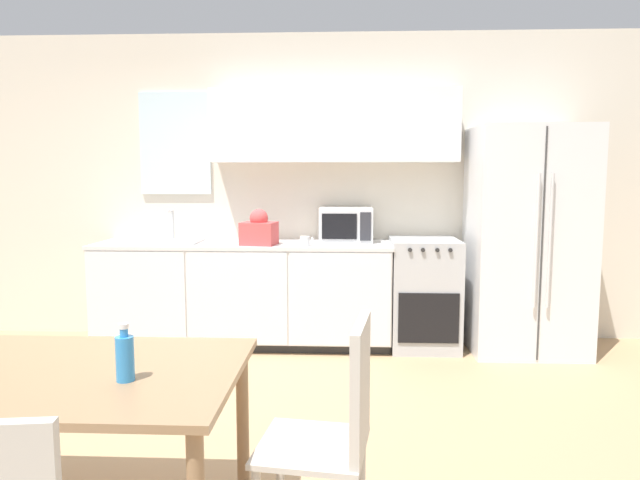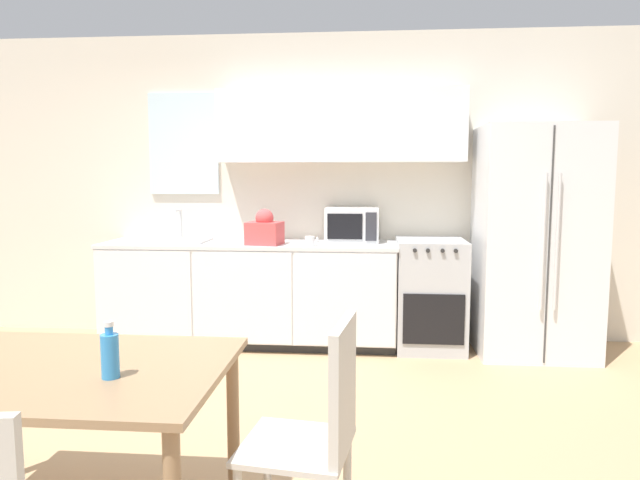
{
  "view_description": "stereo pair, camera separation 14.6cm",
  "coord_description": "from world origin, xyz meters",
  "px_view_note": "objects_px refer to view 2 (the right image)",
  "views": [
    {
      "loc": [
        0.64,
        -3.1,
        1.46
      ],
      "look_at": [
        0.47,
        0.5,
        1.05
      ],
      "focal_mm": 32.0,
      "sensor_mm": 36.0,
      "label": 1
    },
    {
      "loc": [
        0.78,
        -3.09,
        1.46
      ],
      "look_at": [
        0.47,
        0.5,
        1.05
      ],
      "focal_mm": 32.0,
      "sensor_mm": 36.0,
      "label": 2
    }
  ],
  "objects_px": {
    "oven_range": "(430,294)",
    "dining_table": "(62,388)",
    "coffee_mug": "(311,241)",
    "dining_chair_side": "(321,424)",
    "drink_bottle": "(110,354)",
    "microwave": "(352,225)",
    "refrigerator": "(535,241)"
  },
  "relations": [
    {
      "from": "microwave",
      "to": "dining_table",
      "type": "bearing_deg",
      "value": -109.98
    },
    {
      "from": "oven_range",
      "to": "dining_chair_side",
      "type": "height_order",
      "value": "dining_chair_side"
    },
    {
      "from": "dining_chair_side",
      "to": "oven_range",
      "type": "bearing_deg",
      "value": -6.24
    },
    {
      "from": "oven_range",
      "to": "refrigerator",
      "type": "xyz_separation_m",
      "value": [
        0.83,
        -0.05,
        0.47
      ]
    },
    {
      "from": "microwave",
      "to": "drink_bottle",
      "type": "height_order",
      "value": "microwave"
    },
    {
      "from": "dining_table",
      "to": "refrigerator",
      "type": "bearing_deg",
      "value": 46.72
    },
    {
      "from": "oven_range",
      "to": "dining_table",
      "type": "bearing_deg",
      "value": -121.84
    },
    {
      "from": "coffee_mug",
      "to": "drink_bottle",
      "type": "distance_m",
      "value": 2.67
    },
    {
      "from": "coffee_mug",
      "to": "dining_table",
      "type": "height_order",
      "value": "coffee_mug"
    },
    {
      "from": "refrigerator",
      "to": "oven_range",
      "type": "bearing_deg",
      "value": 176.21
    },
    {
      "from": "microwave",
      "to": "drink_bottle",
      "type": "relative_size",
      "value": 2.15
    },
    {
      "from": "drink_bottle",
      "to": "dining_table",
      "type": "bearing_deg",
      "value": 158.23
    },
    {
      "from": "microwave",
      "to": "dining_chair_side",
      "type": "distance_m",
      "value": 2.92
    },
    {
      "from": "coffee_mug",
      "to": "dining_table",
      "type": "distance_m",
      "value": 2.64
    },
    {
      "from": "coffee_mug",
      "to": "drink_bottle",
      "type": "relative_size",
      "value": 0.52
    },
    {
      "from": "oven_range",
      "to": "dining_table",
      "type": "xyz_separation_m",
      "value": [
        -1.71,
        -2.75,
        0.17
      ]
    },
    {
      "from": "refrigerator",
      "to": "dining_chair_side",
      "type": "bearing_deg",
      "value": -119.32
    },
    {
      "from": "dining_table",
      "to": "drink_bottle",
      "type": "distance_m",
      "value": 0.32
    },
    {
      "from": "oven_range",
      "to": "coffee_mug",
      "type": "relative_size",
      "value": 8.33
    },
    {
      "from": "oven_range",
      "to": "microwave",
      "type": "xyz_separation_m",
      "value": [
        -0.67,
        0.11,
        0.57
      ]
    },
    {
      "from": "dining_chair_side",
      "to": "coffee_mug",
      "type": "bearing_deg",
      "value": 14.51
    },
    {
      "from": "coffee_mug",
      "to": "microwave",
      "type": "bearing_deg",
      "value": 46.04
    },
    {
      "from": "oven_range",
      "to": "drink_bottle",
      "type": "distance_m",
      "value": 3.22
    },
    {
      "from": "microwave",
      "to": "coffee_mug",
      "type": "relative_size",
      "value": 4.1
    },
    {
      "from": "coffee_mug",
      "to": "dining_table",
      "type": "bearing_deg",
      "value": -105.83
    },
    {
      "from": "oven_range",
      "to": "coffee_mug",
      "type": "xyz_separation_m",
      "value": [
        -0.99,
        -0.22,
        0.47
      ]
    },
    {
      "from": "dining_table",
      "to": "drink_bottle",
      "type": "bearing_deg",
      "value": -21.77
    },
    {
      "from": "oven_range",
      "to": "microwave",
      "type": "distance_m",
      "value": 0.89
    },
    {
      "from": "oven_range",
      "to": "coffee_mug",
      "type": "distance_m",
      "value": 1.12
    },
    {
      "from": "refrigerator",
      "to": "drink_bottle",
      "type": "bearing_deg",
      "value": -129.36
    },
    {
      "from": "refrigerator",
      "to": "drink_bottle",
      "type": "distance_m",
      "value": 3.61
    },
    {
      "from": "oven_range",
      "to": "coffee_mug",
      "type": "bearing_deg",
      "value": -167.32
    }
  ]
}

